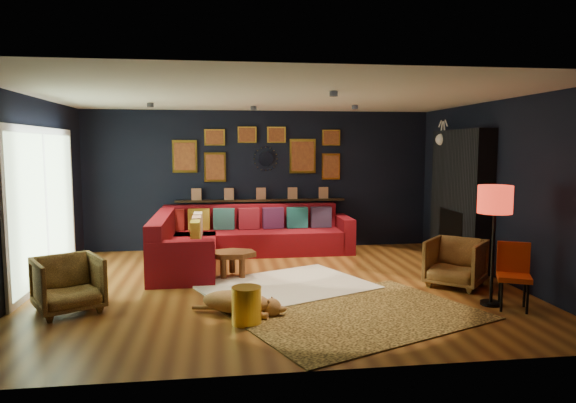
{
  "coord_description": "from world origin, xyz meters",
  "views": [
    {
      "loc": [
        -0.78,
        -6.92,
        1.93
      ],
      "look_at": [
        0.19,
        0.3,
        1.15
      ],
      "focal_mm": 32.0,
      "sensor_mm": 36.0,
      "label": 1
    }
  ],
  "objects": [
    {
      "name": "floor",
      "position": [
        0.0,
        0.0,
        0.0
      ],
      "size": [
        6.5,
        6.5,
        0.0
      ],
      "primitive_type": "plane",
      "color": "#9B6125",
      "rests_on": "ground"
    },
    {
      "name": "room_walls",
      "position": [
        0.0,
        0.0,
        1.59
      ],
      "size": [
        6.5,
        6.5,
        6.5
      ],
      "color": "black",
      "rests_on": "ground"
    },
    {
      "name": "sectional",
      "position": [
        -0.61,
        1.81,
        0.32
      ],
      "size": [
        3.41,
        2.69,
        0.86
      ],
      "color": "maroon",
      "rests_on": "ground"
    },
    {
      "name": "ledge",
      "position": [
        0.0,
        2.68,
        0.92
      ],
      "size": [
        3.2,
        0.12,
        0.04
      ],
      "primitive_type": "cube",
      "color": "black",
      "rests_on": "room_walls"
    },
    {
      "name": "gallery_wall",
      "position": [
        -0.01,
        2.72,
        1.81
      ],
      "size": [
        3.15,
        0.04,
        1.02
      ],
      "color": "gold",
      "rests_on": "room_walls"
    },
    {
      "name": "sunburst_mirror",
      "position": [
        0.1,
        2.72,
        1.7
      ],
      "size": [
        0.47,
        0.16,
        0.47
      ],
      "color": "silver",
      "rests_on": "room_walls"
    },
    {
      "name": "fireplace",
      "position": [
        3.09,
        0.9,
        1.02
      ],
      "size": [
        0.31,
        1.6,
        2.2
      ],
      "color": "black",
      "rests_on": "ground"
    },
    {
      "name": "deer_head",
      "position": [
        3.14,
        1.4,
        2.05
      ],
      "size": [
        0.5,
        0.28,
        0.45
      ],
      "color": "white",
      "rests_on": "fireplace"
    },
    {
      "name": "sliding_door",
      "position": [
        -3.22,
        0.6,
        1.1
      ],
      "size": [
        0.06,
        2.8,
        2.2
      ],
      "color": "white",
      "rests_on": "ground"
    },
    {
      "name": "ceiling_spots",
      "position": [
        -0.0,
        0.8,
        2.56
      ],
      "size": [
        3.3,
        2.5,
        0.06
      ],
      "color": "black",
      "rests_on": "room_walls"
    },
    {
      "name": "shag_rug",
      "position": [
        0.1,
        -0.08,
        0.02
      ],
      "size": [
        2.68,
        2.37,
        0.03
      ],
      "primitive_type": "cube",
      "rotation": [
        0.0,
        0.0,
        0.42
      ],
      "color": "silver",
      "rests_on": "ground"
    },
    {
      "name": "leopard_rug",
      "position": [
        0.8,
        -1.37,
        0.01
      ],
      "size": [
        3.18,
        2.78,
        0.02
      ],
      "primitive_type": "cube",
      "rotation": [
        0.0,
        0.0,
        0.41
      ],
      "color": "tan",
      "rests_on": "ground"
    },
    {
      "name": "coffee_table",
      "position": [
        -0.6,
        0.55,
        0.32
      ],
      "size": [
        0.75,
        0.58,
        0.36
      ],
      "rotation": [
        0.0,
        0.0,
        -0.06
      ],
      "color": "brown",
      "rests_on": "shag_rug"
    },
    {
      "name": "pouf",
      "position": [
        -1.3,
        1.5,
        0.21
      ],
      "size": [
        0.56,
        0.56,
        0.37
      ],
      "primitive_type": "cylinder",
      "color": "maroon",
      "rests_on": "shag_rug"
    },
    {
      "name": "armchair_left",
      "position": [
        -2.55,
        -0.78,
        0.36
      ],
      "size": [
        0.94,
        0.92,
        0.72
      ],
      "primitive_type": "imported",
      "rotation": [
        0.0,
        0.0,
        0.52
      ],
      "color": "gold",
      "rests_on": "ground"
    },
    {
      "name": "armchair_right",
      "position": [
        2.45,
        -0.34,
        0.36
      ],
      "size": [
        0.97,
        0.97,
        0.73
      ],
      "primitive_type": "imported",
      "rotation": [
        0.0,
        0.0,
        -0.74
      ],
      "color": "gold",
      "rests_on": "ground"
    },
    {
      "name": "gold_stool",
      "position": [
        -0.5,
        -1.47,
        0.21
      ],
      "size": [
        0.33,
        0.33,
        0.41
      ],
      "primitive_type": "cylinder",
      "color": "gold",
      "rests_on": "ground"
    },
    {
      "name": "orange_chair",
      "position": [
        2.7,
        -1.34,
        0.46
      ],
      "size": [
        0.49,
        0.49,
        0.79
      ],
      "rotation": [
        0.0,
        0.0,
        -0.45
      ],
      "color": "black",
      "rests_on": "ground"
    },
    {
      "name": "floor_lamp",
      "position": [
        2.5,
        -1.2,
        1.23
      ],
      "size": [
        0.41,
        0.41,
        1.47
      ],
      "color": "black",
      "rests_on": "ground"
    },
    {
      "name": "dog",
      "position": [
        -0.6,
        -1.13,
        0.19
      ],
      "size": [
        1.26,
        0.95,
        0.36
      ],
      "primitive_type": null,
      "rotation": [
        0.0,
        0.0,
        -0.41
      ],
      "color": "tan",
      "rests_on": "leopard_rug"
    }
  ]
}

